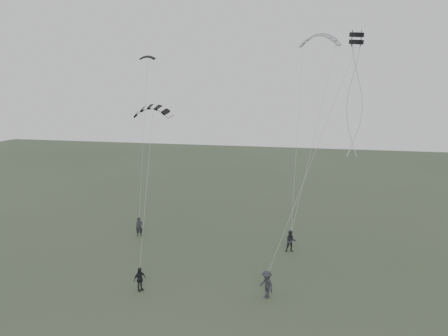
% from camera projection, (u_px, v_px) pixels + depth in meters
% --- Properties ---
extents(ground, '(140.00, 140.00, 0.00)m').
position_uv_depth(ground, '(189.00, 278.00, 30.17)').
color(ground, '#36442F').
rests_on(ground, ground).
extents(flyer_left, '(0.75, 0.66, 1.73)m').
position_uv_depth(flyer_left, '(139.00, 227.00, 38.58)').
color(flyer_left, black).
rests_on(flyer_left, ground).
extents(flyer_right, '(0.95, 0.79, 1.77)m').
position_uv_depth(flyer_right, '(291.00, 241.00, 34.91)').
color(flyer_right, '#232328').
rests_on(flyer_right, ground).
extents(flyer_center, '(0.78, 0.99, 1.57)m').
position_uv_depth(flyer_center, '(140.00, 279.00, 28.22)').
color(flyer_center, black).
rests_on(flyer_center, ground).
extents(flyer_far, '(1.27, 1.26, 1.76)m').
position_uv_depth(flyer_far, '(267.00, 284.00, 27.25)').
color(flyer_far, '#25252B').
rests_on(flyer_far, ground).
extents(kite_dark_small, '(1.49, 0.79, 0.60)m').
position_uv_depth(kite_dark_small, '(147.00, 57.00, 39.45)').
color(kite_dark_small, black).
rests_on(kite_dark_small, flyer_left).
extents(kite_pale_large, '(4.04, 2.12, 1.74)m').
position_uv_depth(kite_pale_large, '(320.00, 35.00, 40.06)').
color(kite_pale_large, '#9DA0A2').
rests_on(kite_pale_large, flyer_right).
extents(kite_striped, '(3.02, 1.26, 1.35)m').
position_uv_depth(kite_striped, '(153.00, 107.00, 31.85)').
color(kite_striped, black).
rests_on(kite_striped, flyer_center).
extents(kite_box, '(0.94, 0.96, 0.78)m').
position_uv_depth(kite_box, '(356.00, 38.00, 27.42)').
color(kite_box, black).
rests_on(kite_box, flyer_far).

